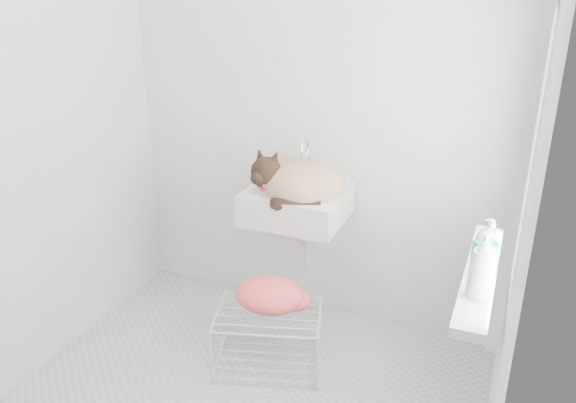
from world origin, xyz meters
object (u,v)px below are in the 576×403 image
at_px(bottle_b, 484,271).
at_px(bottle_c, 488,252).
at_px(bottle_a, 479,296).
at_px(cat, 297,184).
at_px(wire_rack, 268,340).
at_px(sink, 297,190).

xyz_separation_m(bottle_b, bottle_c, (0.00, 0.18, 0.00)).
bearing_deg(bottle_a, cat, 143.85).
distance_m(cat, bottle_c, 1.05).
bearing_deg(wire_rack, bottle_a, -19.58).
relative_size(cat, wire_rack, 0.93).
bearing_deg(bottle_c, bottle_b, -90.00).
height_order(sink, bottle_c, sink).
bearing_deg(bottle_c, wire_rack, -178.70).
bearing_deg(bottle_c, cat, 160.84).
xyz_separation_m(sink, wire_rack, (-0.00, -0.38, -0.70)).
xyz_separation_m(wire_rack, bottle_b, (1.00, -0.16, 0.70)).
xyz_separation_m(cat, bottle_c, (0.99, -0.34, -0.04)).
relative_size(wire_rack, bottle_b, 2.90).
height_order(bottle_a, bottle_b, bottle_a).
distance_m(wire_rack, bottle_a, 1.27).
bearing_deg(sink, bottle_c, -19.86).
distance_m(sink, bottle_b, 1.14).
bearing_deg(bottle_b, cat, 152.00).
relative_size(cat, bottle_c, 3.35).
distance_m(bottle_a, bottle_b, 0.20).
xyz_separation_m(wire_rack, bottle_c, (1.00, 0.02, 0.70)).
bearing_deg(bottle_a, sink, 143.50).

